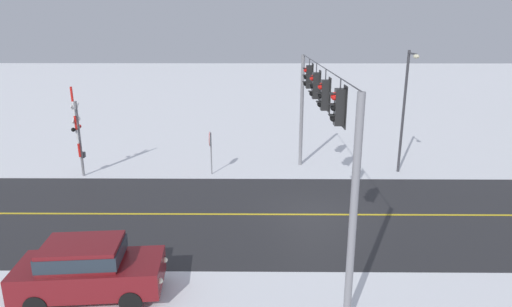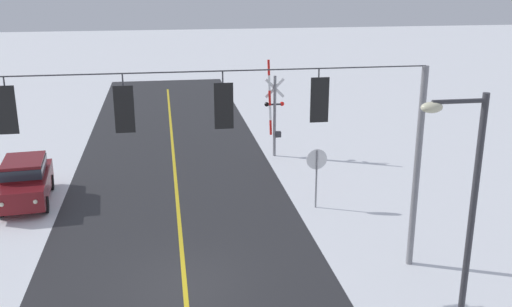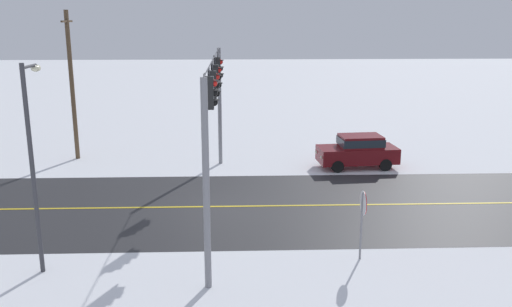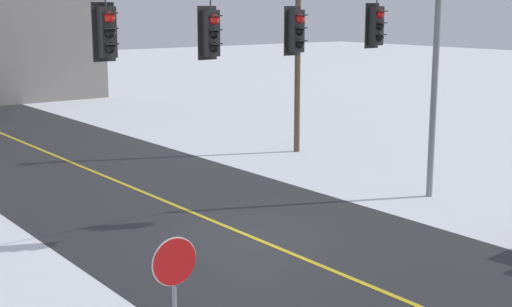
{
  "view_description": "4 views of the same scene",
  "coord_description": "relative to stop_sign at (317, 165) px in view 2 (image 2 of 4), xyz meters",
  "views": [
    {
      "loc": [
        17.02,
        -2.33,
        7.62
      ],
      "look_at": [
        -1.55,
        -2.49,
        2.24
      ],
      "focal_mm": 30.68,
      "sensor_mm": 36.0,
      "label": 1
    },
    {
      "loc": [
        0.36,
        15.52,
        8.72
      ],
      "look_at": [
        -2.63,
        -3.03,
        2.89
      ],
      "focal_mm": 41.07,
      "sensor_mm": 36.0,
      "label": 2
    },
    {
      "loc": [
        -21.8,
        -0.86,
        7.81
      ],
      "look_at": [
        -2.53,
        -1.58,
        2.94
      ],
      "focal_mm": 38.36,
      "sensor_mm": 36.0,
      "label": 3
    },
    {
      "loc": [
        -10.74,
        -14.24,
        5.86
      ],
      "look_at": [
        -1.71,
        -2.38,
        2.83
      ],
      "focal_mm": 50.45,
      "sensor_mm": 36.0,
      "label": 4
    }
  ],
  "objects": [
    {
      "name": "streetlamp_near",
      "position": [
        -0.31,
        10.19,
        2.2
      ],
      "size": [
        1.39,
        0.28,
        6.5
      ],
      "color": "#38383D",
      "rests_on": "ground"
    },
    {
      "name": "stop_sign",
      "position": [
        0.0,
        0.0,
        0.0
      ],
      "size": [
        0.8,
        0.09,
        2.35
      ],
      "color": "gray",
      "rests_on": "ground"
    },
    {
      "name": "railroad_crossing",
      "position": [
        0.35,
        -6.8,
        0.58
      ],
      "size": [
        0.98,
        0.31,
        4.77
      ],
      "color": "gray",
      "rests_on": "ground"
    },
    {
      "name": "signal_span",
      "position": [
        5.36,
        4.92,
        2.69
      ],
      "size": [
        14.2,
        0.47,
        6.22
      ],
      "color": "gray",
      "rests_on": "ground"
    },
    {
      "name": "parked_car_maroon",
      "position": [
        11.15,
        -2.35,
        -0.76
      ],
      "size": [
        2.11,
        4.31,
        1.74
      ],
      "color": "maroon",
      "rests_on": "ground"
    },
    {
      "name": "ground_plane",
      "position": [
        5.27,
        4.94,
        -1.71
      ],
      "size": [
        160.0,
        160.0,
        0.0
      ],
      "primitive_type": "plane",
      "color": "white"
    }
  ]
}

